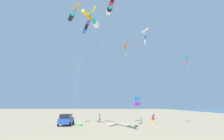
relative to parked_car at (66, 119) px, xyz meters
name	(u,v)px	position (x,y,z in m)	size (l,w,h in m)	color
ground_plane	(114,124)	(7.39, 4.75, -0.95)	(600.00, 600.00, 0.00)	tan
parked_car	(66,119)	(0.00, 0.00, 0.00)	(2.85, 4.61, 1.85)	#1E479E
cooler_box	(80,125)	(2.72, -0.54, -0.74)	(0.62, 0.42, 0.42)	green
person_adult_flyer	(153,118)	(14.46, 4.32, 0.06)	(0.67, 0.64, 1.86)	gold
person_child_green_jacket	(141,119)	(12.34, 7.87, -0.29)	(0.42, 0.35, 1.22)	#3D7F51
person_child_grey_jacket	(100,117)	(4.06, 6.54, 0.06)	(0.60, 0.66, 1.85)	#B72833
kite_windsock_blue_topmost	(110,7)	(9.53, -10.27, 13.34)	(5.84, 10.20, 14.83)	white
kite_box_small_distant	(137,101)	(11.83, 3.58, 3.05)	(5.76, 6.09, 4.81)	blue
kite_windsock_checkered_midright	(93,20)	(6.73, -8.06, 13.13)	(10.36, 10.79, 14.52)	white
kite_delta_teal_far_right	(144,31)	(13.77, 6.18, 18.02)	(2.14, 5.14, 19.53)	white
kite_windsock_rainbow_low_near	(72,15)	(2.22, -4.73, 16.49)	(3.78, 9.25, 18.00)	black
kite_delta_white_trailing	(186,58)	(21.21, 4.84, 11.18)	(9.05, 4.11, 12.43)	#1EB7C6
kite_delta_green_low_center	(125,46)	(9.97, 2.49, 13.49)	(3.57, 5.19, 14.98)	orange
kite_windsock_orange_high_right	(87,25)	(4.06, -2.73, 15.62)	(6.78, 8.64, 17.15)	blue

